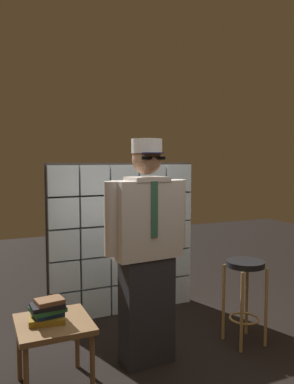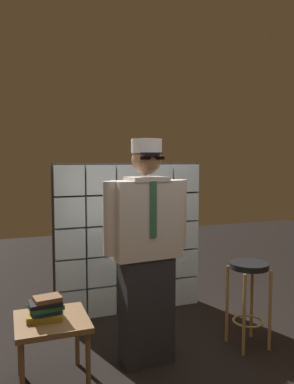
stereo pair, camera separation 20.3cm
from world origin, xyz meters
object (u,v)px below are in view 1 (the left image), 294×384
(bar_stool, at_px, (245,282))
(coffee_mug, at_px, (37,314))
(standing_person, at_px, (147,248))
(side_table, at_px, (54,330))
(book_stack, at_px, (48,311))

(bar_stool, bearing_deg, coffee_mug, 178.58)
(standing_person, relative_size, coffee_mug, 14.45)
(side_table, bearing_deg, coffee_mug, 151.92)
(side_table, xyz_separation_m, book_stack, (-0.04, -0.00, 0.15))
(bar_stool, distance_m, coffee_mug, 1.81)
(bar_stool, height_order, coffee_mug, bar_stool)
(standing_person, distance_m, coffee_mug, 0.96)
(standing_person, bearing_deg, coffee_mug, 176.18)
(bar_stool, relative_size, side_table, 1.45)
(side_table, bearing_deg, standing_person, 5.14)
(standing_person, xyz_separation_m, bar_stool, (0.94, -0.06, -0.39))
(standing_person, height_order, bar_stool, standing_person)
(standing_person, bearing_deg, side_table, -179.39)
(standing_person, xyz_separation_m, side_table, (-0.76, -0.07, -0.51))
(bar_stool, xyz_separation_m, side_table, (-1.70, -0.01, -0.12))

